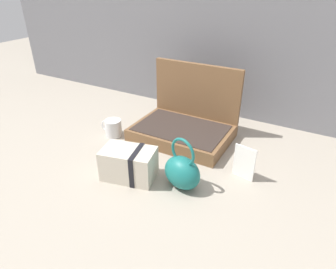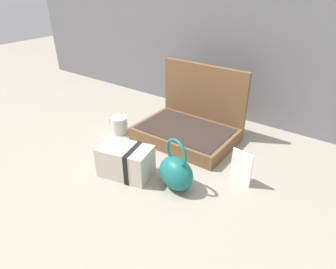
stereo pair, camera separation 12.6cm
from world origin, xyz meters
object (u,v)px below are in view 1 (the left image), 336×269
Objects in this scene: cream_toiletry_bag at (130,164)px; info_card_left at (244,162)px; teal_pouch_handbag at (182,171)px; coffee_mug at (113,128)px; open_suitcase at (185,123)px.

info_card_left reaches higher than cream_toiletry_bag.
teal_pouch_handbag is at bearing -126.92° from info_card_left.
cream_toiletry_bag is at bearing -166.78° from teal_pouch_handbag.
cream_toiletry_bag is 1.95× the size of coffee_mug.
info_card_left is at bearing -28.88° from open_suitcase.
teal_pouch_handbag is at bearing -21.63° from coffee_mug.
cream_toiletry_bag is at bearing -40.91° from coffee_mug.
open_suitcase is 3.23× the size of info_card_left.
cream_toiletry_bag is (-0.21, -0.05, -0.01)m from teal_pouch_handbag.
teal_pouch_handbag reaches higher than coffee_mug.
cream_toiletry_bag reaches higher than coffee_mug.
open_suitcase is at bearing 28.56° from coffee_mug.
cream_toiletry_bag is 0.37m from coffee_mug.
teal_pouch_handbag is 1.49× the size of info_card_left.
teal_pouch_handbag reaches higher than cream_toiletry_bag.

